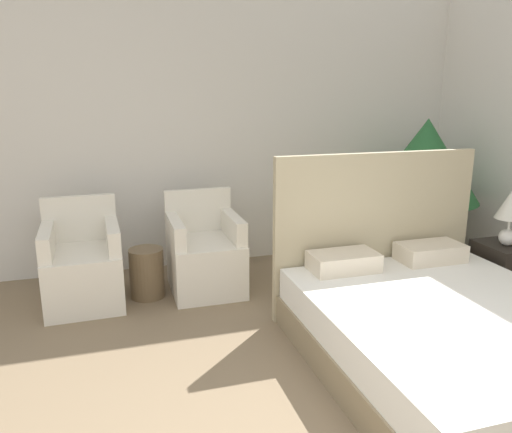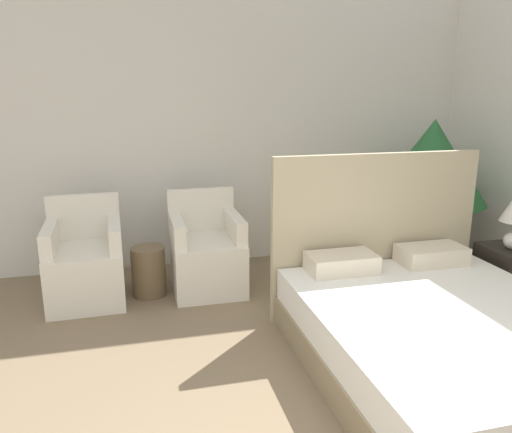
{
  "view_description": "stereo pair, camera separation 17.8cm",
  "coord_description": "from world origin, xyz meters",
  "views": [
    {
      "loc": [
        -0.72,
        -1.24,
        1.8
      ],
      "look_at": [
        0.44,
        2.61,
        0.76
      ],
      "focal_mm": 35.0,
      "sensor_mm": 36.0,
      "label": 1
    },
    {
      "loc": [
        -0.55,
        -1.29,
        1.8
      ],
      "look_at": [
        0.44,
        2.61,
        0.76
      ],
      "focal_mm": 35.0,
      "sensor_mm": 36.0,
      "label": 2
    }
  ],
  "objects": [
    {
      "name": "wall_back",
      "position": [
        0.0,
        3.78,
        1.45
      ],
      "size": [
        10.0,
        0.06,
        2.9
      ],
      "color": "silver",
      "rests_on": "ground_plane"
    },
    {
      "name": "bed",
      "position": [
        1.33,
        1.27,
        0.27
      ],
      "size": [
        1.74,
        2.09,
        1.32
      ],
      "color": "#8C7A5B",
      "rests_on": "ground_plane"
    },
    {
      "name": "armchair_near_window_left",
      "position": [
        -0.98,
        3.0,
        0.3
      ],
      "size": [
        0.64,
        0.71,
        0.89
      ],
      "rotation": [
        0.0,
        0.0,
        0.03
      ],
      "color": "silver",
      "rests_on": "ground_plane"
    },
    {
      "name": "armchair_near_window_right",
      "position": [
        0.07,
        3.0,
        0.3
      ],
      "size": [
        0.63,
        0.7,
        0.89
      ],
      "rotation": [
        0.0,
        0.0,
        0.0
      ],
      "color": "silver",
      "rests_on": "ground_plane"
    },
    {
      "name": "potted_palm",
      "position": [
        2.35,
        3.04,
        1.03
      ],
      "size": [
        1.09,
        1.09,
        1.52
      ],
      "color": "#38281E",
      "rests_on": "ground_plane"
    },
    {
      "name": "nightstand",
      "position": [
        2.45,
        1.98,
        0.27
      ],
      "size": [
        0.4,
        0.43,
        0.53
      ],
      "color": "black",
      "rests_on": "ground_plane"
    },
    {
      "name": "side_table",
      "position": [
        -0.45,
        2.99,
        0.22
      ],
      "size": [
        0.3,
        0.3,
        0.44
      ],
      "color": "brown",
      "rests_on": "ground_plane"
    }
  ]
}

